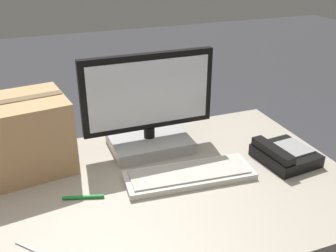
% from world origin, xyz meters
% --- Properties ---
extents(monitor, '(0.52, 0.24, 0.39)m').
position_xyz_m(monitor, '(0.28, 0.26, 0.90)').
color(monitor, '#B7B7B7').
rests_on(monitor, office_desk).
extents(keyboard, '(0.47, 0.19, 0.03)m').
position_xyz_m(keyboard, '(0.34, 0.00, 0.76)').
color(keyboard, beige).
rests_on(keyboard, office_desk).
extents(desk_phone, '(0.21, 0.22, 0.08)m').
position_xyz_m(desk_phone, '(0.72, -0.02, 0.77)').
color(desk_phone, black).
rests_on(desk_phone, office_desk).
extents(cardboard_box, '(0.41, 0.31, 0.27)m').
position_xyz_m(cardboard_box, '(-0.22, 0.27, 0.88)').
color(cardboard_box, tan).
rests_on(cardboard_box, office_desk).
extents(pen_marker, '(0.13, 0.05, 0.01)m').
position_xyz_m(pen_marker, '(-0.03, 0.01, 0.75)').
color(pen_marker, '#198C33').
rests_on(pen_marker, office_desk).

